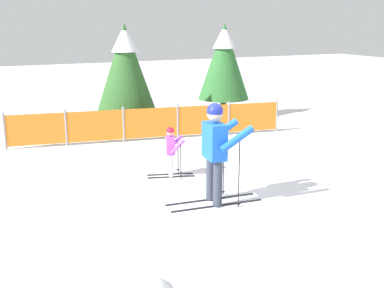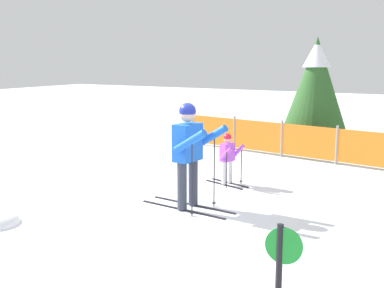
{
  "view_description": "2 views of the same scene",
  "coord_description": "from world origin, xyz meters",
  "px_view_note": "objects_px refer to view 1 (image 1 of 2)",
  "views": [
    {
      "loc": [
        -3.81,
        -7.07,
        3.22
      ],
      "look_at": [
        0.01,
        0.95,
        0.93
      ],
      "focal_mm": 45.0,
      "sensor_mm": 36.0,
      "label": 1
    },
    {
      "loc": [
        4.14,
        -6.83,
        2.58
      ],
      "look_at": [
        -0.29,
        0.93,
        0.98
      ],
      "focal_mm": 45.0,
      "sensor_mm": 36.0,
      "label": 2
    }
  ],
  "objects_px": {
    "conifer_near": "(125,65)",
    "skier_child": "(171,148)",
    "skier_adult": "(216,144)",
    "conifer_far": "(224,60)",
    "safety_fence": "(151,123)"
  },
  "relations": [
    {
      "from": "skier_adult",
      "to": "conifer_far",
      "type": "xyz_separation_m",
      "value": [
        3.92,
        6.78,
        0.84
      ]
    },
    {
      "from": "skier_adult",
      "to": "conifer_near",
      "type": "relative_size",
      "value": 0.58
    },
    {
      "from": "skier_child",
      "to": "skier_adult",
      "type": "bearing_deg",
      "value": -69.94
    },
    {
      "from": "safety_fence",
      "to": "skier_child",
      "type": "bearing_deg",
      "value": -103.25
    },
    {
      "from": "skier_adult",
      "to": "conifer_near",
      "type": "height_order",
      "value": "conifer_near"
    },
    {
      "from": "skier_adult",
      "to": "conifer_near",
      "type": "distance_m",
      "value": 6.38
    },
    {
      "from": "skier_child",
      "to": "safety_fence",
      "type": "distance_m",
      "value": 3.26
    },
    {
      "from": "skier_adult",
      "to": "skier_child",
      "type": "relative_size",
      "value": 1.72
    },
    {
      "from": "skier_adult",
      "to": "conifer_far",
      "type": "distance_m",
      "value": 7.87
    },
    {
      "from": "skier_adult",
      "to": "safety_fence",
      "type": "bearing_deg",
      "value": 88.19
    },
    {
      "from": "conifer_near",
      "to": "skier_child",
      "type": "bearing_deg",
      "value": -96.31
    },
    {
      "from": "safety_fence",
      "to": "conifer_near",
      "type": "bearing_deg",
      "value": 100.23
    },
    {
      "from": "skier_child",
      "to": "conifer_far",
      "type": "xyz_separation_m",
      "value": [
        4.03,
        5.0,
        1.32
      ]
    },
    {
      "from": "skier_adult",
      "to": "conifer_far",
      "type": "height_order",
      "value": "conifer_far"
    },
    {
      "from": "skier_child",
      "to": "safety_fence",
      "type": "height_order",
      "value": "skier_child"
    }
  ]
}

